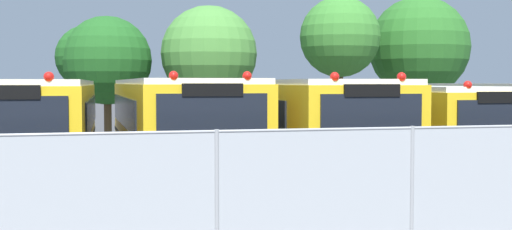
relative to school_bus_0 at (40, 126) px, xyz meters
name	(u,v)px	position (x,y,z in m)	size (l,w,h in m)	color
ground_plane	(292,172)	(6.60, 0.13, -1.40)	(160.00, 160.00, 0.00)	#424244
school_bus_0	(40,126)	(0.00, 0.00, 0.00)	(2.71, 11.17, 2.66)	yellow
school_bus_1	(174,123)	(3.36, 0.20, 0.01)	(2.78, 10.87, 2.69)	yellow
school_bus_2	(291,121)	(6.58, 0.20, 0.01)	(2.80, 11.70, 2.67)	yellow
school_bus_3	(399,123)	(9.75, 0.07, -0.07)	(2.73, 10.27, 2.51)	yellow
school_bus_4	(498,120)	(13.13, 0.32, -0.04)	(2.61, 9.49, 2.58)	yellow
tree_1	(102,60)	(1.66, 11.62, 2.06)	(4.05, 3.77, 5.31)	#4C3823
tree_2	(210,55)	(6.23, 11.11, 2.29)	(4.17, 4.17, 5.82)	#4C3823
tree_3	(339,35)	(11.87, 10.34, 3.19)	(3.57, 3.57, 6.29)	#4C3823
tree_4	(422,48)	(16.55, 11.52, 2.75)	(4.79, 4.79, 6.59)	#4C3823
chainlink_fence	(412,181)	(6.12, -7.79, -0.47)	(18.65, 0.07, 1.80)	#9EA0A3
traffic_cone	(48,218)	(0.57, -6.03, -1.13)	(0.42, 0.42, 0.55)	#EA5914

